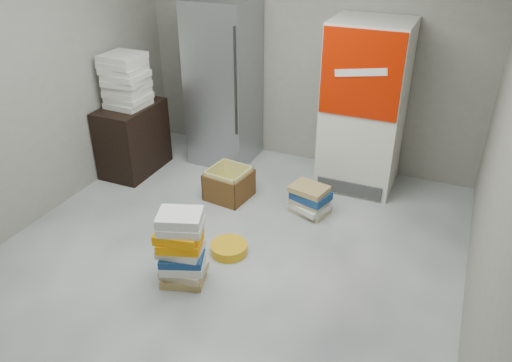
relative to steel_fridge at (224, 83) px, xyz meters
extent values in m
plane|color=silver|center=(0.90, -2.13, -0.95)|extent=(5.00, 5.00, 0.00)
cube|color=gray|center=(0.90, 0.37, 0.45)|extent=(4.00, 0.04, 2.80)
cube|color=gray|center=(2.90, -2.13, 0.45)|extent=(0.04, 5.00, 2.80)
cube|color=#93959A|center=(0.00, 0.00, 0.00)|extent=(0.70, 0.70, 1.90)
cylinder|color=#333333|center=(0.32, -0.36, 0.15)|extent=(0.02, 0.02, 1.19)
cube|color=silver|center=(1.65, 0.00, -0.05)|extent=(0.80, 0.70, 1.80)
cube|color=#B61700|center=(1.65, -0.36, 0.40)|extent=(0.78, 0.02, 0.85)
cube|color=white|center=(1.65, -0.37, 0.43)|extent=(0.50, 0.01, 0.14)
cube|color=#3F3F3F|center=(1.65, -0.36, -0.85)|extent=(0.70, 0.02, 0.15)
cube|color=black|center=(-0.83, -0.73, -0.55)|extent=(0.50, 0.80, 0.80)
cube|color=silver|center=(-0.83, -0.73, -0.12)|extent=(0.42, 0.42, 0.06)
cube|color=silver|center=(-0.82, -0.73, -0.05)|extent=(0.40, 0.40, 0.06)
cube|color=silver|center=(-0.83, -0.73, 0.01)|extent=(0.41, 0.41, 0.06)
cube|color=silver|center=(-0.83, -0.72, 0.08)|extent=(0.40, 0.40, 0.06)
cube|color=silver|center=(-0.82, -0.74, 0.14)|extent=(0.42, 0.42, 0.06)
cube|color=silver|center=(-0.81, -0.74, 0.21)|extent=(0.40, 0.40, 0.06)
cube|color=silver|center=(-0.83, -0.74, 0.27)|extent=(0.42, 0.42, 0.06)
cube|color=silver|center=(-0.83, -0.74, 0.34)|extent=(0.41, 0.41, 0.06)
cube|color=silver|center=(-0.83, -0.73, 0.40)|extent=(0.41, 0.41, 0.06)
cube|color=tan|center=(0.73, -2.27, -0.91)|extent=(0.41, 0.36, 0.07)
cube|color=tan|center=(0.73, -2.26, -0.84)|extent=(0.38, 0.31, 0.07)
cube|color=silver|center=(0.73, -2.27, -0.77)|extent=(0.42, 0.37, 0.08)
cube|color=navy|center=(0.73, -2.26, -0.70)|extent=(0.42, 0.38, 0.06)
cube|color=silver|center=(0.71, -2.25, -0.64)|extent=(0.39, 0.33, 0.07)
cube|color=#FF9707|center=(0.72, -2.26, -0.56)|extent=(0.41, 0.37, 0.08)
cube|color=#FF9707|center=(0.71, -2.27, -0.48)|extent=(0.39, 0.33, 0.08)
cube|color=silver|center=(0.73, -2.25, -0.41)|extent=(0.41, 0.37, 0.07)
cube|color=silver|center=(0.73, -2.25, -0.33)|extent=(0.42, 0.37, 0.08)
cube|color=tan|center=(1.37, -0.82, -0.92)|extent=(0.41, 0.36, 0.05)
cube|color=silver|center=(1.35, -0.84, -0.87)|extent=(0.43, 0.39, 0.06)
cube|color=tan|center=(1.36, -0.82, -0.82)|extent=(0.40, 0.34, 0.05)
cube|color=navy|center=(1.37, -0.83, -0.75)|extent=(0.42, 0.36, 0.09)
cube|color=tan|center=(1.35, -0.83, -0.67)|extent=(0.41, 0.35, 0.06)
cube|color=gold|center=(0.47, -0.88, -0.94)|extent=(0.44, 0.44, 0.01)
cube|color=brown|center=(0.50, -0.67, -0.80)|extent=(0.42, 0.07, 0.30)
cube|color=brown|center=(0.44, -1.08, -0.80)|extent=(0.42, 0.07, 0.30)
cube|color=brown|center=(0.27, -0.85, -0.80)|extent=(0.07, 0.42, 0.30)
cube|color=brown|center=(0.67, -0.90, -0.80)|extent=(0.07, 0.42, 0.30)
cube|color=gold|center=(0.49, -0.69, -0.78)|extent=(0.38, 0.06, 0.34)
cube|color=gold|center=(0.45, -1.06, -0.78)|extent=(0.38, 0.06, 0.34)
cube|color=gold|center=(0.29, -0.85, -0.78)|extent=(0.06, 0.38, 0.34)
cube|color=gold|center=(0.65, -0.90, -0.78)|extent=(0.06, 0.38, 0.34)
cylinder|color=gold|center=(0.90, -1.76, -0.91)|extent=(0.42, 0.42, 0.09)
camera|label=1|loc=(2.58, -5.02, 1.81)|focal=35.00mm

